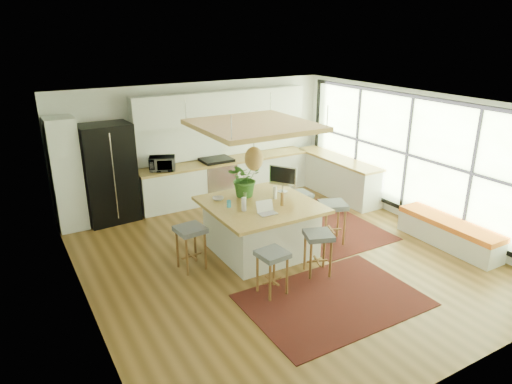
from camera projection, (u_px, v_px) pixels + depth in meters
floor at (280, 256)px, 8.18m from camera, size 7.00×7.00×0.00m
ceiling at (283, 104)px, 7.26m from camera, size 7.00×7.00×0.00m
wall_back at (198, 142)px, 10.57m from camera, size 6.50×0.00×6.50m
wall_front at (461, 277)px, 4.88m from camera, size 6.50×0.00×6.50m
wall_left at (79, 224)px, 6.19m from camera, size 0.00×7.00×7.00m
wall_right at (416, 158)px, 9.26m from camera, size 0.00×7.00×7.00m
window_wall at (415, 156)px, 9.23m from camera, size 0.10×6.20×2.60m
pantry at (66, 175)px, 8.99m from camera, size 0.55×0.60×2.25m
back_counter_base at (227, 180)px, 10.88m from camera, size 4.20×0.60×0.88m
back_counter_top at (226, 161)px, 10.72m from camera, size 4.24×0.64×0.05m
backsplash at (220, 139)px, 10.81m from camera, size 4.20×0.02×0.80m
upper_cabinets at (222, 106)px, 10.41m from camera, size 4.20×0.34×0.70m
range at (217, 179)px, 10.74m from camera, size 0.76×0.62×1.00m
right_counter_base at (337, 177)px, 11.04m from camera, size 0.60×2.50×0.88m
right_counter_top at (338, 159)px, 10.89m from camera, size 0.64×2.54×0.05m
window_bench at (449, 233)px, 8.51m from camera, size 0.52×2.00×0.50m
ceiling_panel at (254, 141)px, 7.67m from camera, size 1.86×1.86×0.80m
rug_near at (333, 300)px, 6.87m from camera, size 2.60×1.80×0.01m
rug_right at (324, 225)px, 9.45m from camera, size 1.80×2.60×0.01m
fridge at (108, 178)px, 9.45m from camera, size 1.08×0.87×2.05m
island at (260, 227)px, 8.24m from camera, size 1.85×1.85×0.93m
stool_near_left at (272, 273)px, 6.94m from camera, size 0.46×0.46×0.71m
stool_near_right at (318, 254)px, 7.50m from camera, size 0.56×0.56×0.74m
stool_right_front at (332, 224)px, 8.62m from camera, size 0.61×0.61×0.79m
stool_right_back at (299, 211)px, 9.26m from camera, size 0.45×0.45×0.74m
stool_left_side at (191, 249)px, 7.67m from camera, size 0.49×0.49×0.76m
laptop at (268, 207)px, 7.57m from camera, size 0.32×0.34×0.23m
monitor at (283, 179)px, 8.54m from camera, size 0.47×0.56×0.51m
microwave at (162, 162)px, 9.88m from camera, size 0.62×0.48×0.37m
island_plant at (245, 182)px, 8.34m from camera, size 0.86×0.90×0.54m
island_bowl at (218, 199)px, 8.21m from camera, size 0.27×0.27×0.05m
island_bottle_0 at (230, 202)px, 7.87m from camera, size 0.07×0.07×0.19m
island_bottle_1 at (245, 205)px, 7.74m from camera, size 0.07×0.07×0.19m
island_bottle_2 at (282, 201)px, 7.92m from camera, size 0.07×0.07×0.19m
island_bottle_3 at (276, 194)px, 8.25m from camera, size 0.07×0.07×0.19m
island_bottle_4 at (244, 196)px, 8.16m from camera, size 0.07×0.07×0.19m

